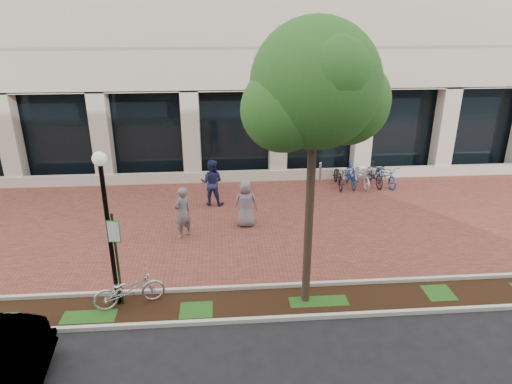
{
  "coord_description": "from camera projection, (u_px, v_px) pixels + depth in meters",
  "views": [
    {
      "loc": [
        -0.67,
        -15.62,
        7.39
      ],
      "look_at": [
        0.52,
        -0.8,
        1.52
      ],
      "focal_mm": 32.0,
      "sensor_mm": 36.0,
      "label": 1
    }
  ],
  "objects": [
    {
      "name": "bollard",
      "position": [
        320.0,
        172.0,
        21.06
      ],
      "size": [
        0.12,
        0.12,
        1.01
      ],
      "color": "silver",
      "rests_on": "ground"
    },
    {
      "name": "bike_rack_cluster",
      "position": [
        363.0,
        175.0,
        20.67
      ],
      "size": [
        3.04,
        1.94,
        1.09
      ],
      "rotation": [
        0.0,
        0.0,
        0.05
      ],
      "color": "black",
      "rests_on": "ground"
    },
    {
      "name": "pedestrian_mid",
      "position": [
        212.0,
        183.0,
        18.48
      ],
      "size": [
        1.07,
        0.92,
        1.93
      ],
      "primitive_type": "imported",
      "rotation": [
        0.0,
        0.0,
        2.92
      ],
      "color": "#1D2249",
      "rests_on": "ground"
    },
    {
      "name": "locked_bicycle",
      "position": [
        129.0,
        289.0,
        12.19
      ],
      "size": [
        2.0,
        1.18,
        0.99
      ],
      "primitive_type": "imported",
      "rotation": [
        0.0,
        0.0,
        1.87
      ],
      "color": "silver",
      "rests_on": "ground"
    },
    {
      "name": "street_tree",
      "position": [
        317.0,
        93.0,
        10.53
      ],
      "size": [
        3.64,
        3.03,
        7.38
      ],
      "color": "#413125",
      "rests_on": "ground"
    },
    {
      "name": "pedestrian_left",
      "position": [
        183.0,
        212.0,
        15.79
      ],
      "size": [
        0.8,
        0.78,
        1.86
      ],
      "primitive_type": "imported",
      "rotation": [
        0.0,
        0.0,
        3.86
      ],
      "color": "slate",
      "rests_on": "ground"
    },
    {
      "name": "brick_plaza",
      "position": [
        241.0,
        222.0,
        17.25
      ],
      "size": [
        40.0,
        9.0,
        0.01
      ],
      "primitive_type": "cube",
      "color": "brown",
      "rests_on": "ground"
    },
    {
      "name": "curb_plaza_side",
      "position": [
        248.0,
        287.0,
        13.06
      ],
      "size": [
        40.0,
        0.12,
        0.12
      ],
      "primitive_type": "cube",
      "color": "beige",
      "rests_on": "ground"
    },
    {
      "name": "pedestrian_right",
      "position": [
        246.0,
        204.0,
        16.64
      ],
      "size": [
        0.87,
        0.57,
        1.77
      ],
      "primitive_type": "imported",
      "rotation": [
        0.0,
        0.0,
        3.15
      ],
      "color": "slate",
      "rests_on": "ground"
    },
    {
      "name": "planting_strip",
      "position": [
        250.0,
        304.0,
        12.38
      ],
      "size": [
        40.0,
        1.5,
        0.01
      ],
      "primitive_type": "cube",
      "color": "black",
      "rests_on": "ground"
    },
    {
      "name": "curb_street_side",
      "position": [
        252.0,
        320.0,
        11.66
      ],
      "size": [
        40.0,
        0.12,
        0.12
      ],
      "primitive_type": "cube",
      "color": "beige",
      "rests_on": "ground"
    },
    {
      "name": "parking_sign",
      "position": [
        116.0,
        249.0,
        11.77
      ],
      "size": [
        0.34,
        0.07,
        2.69
      ],
      "rotation": [
        0.0,
        0.0,
        -0.17
      ],
      "color": "black",
      "rests_on": "ground"
    },
    {
      "name": "ground",
      "position": [
        241.0,
        222.0,
        17.25
      ],
      "size": [
        120.0,
        120.0,
        0.0
      ],
      "primitive_type": "plane",
      "color": "black",
      "rests_on": "ground"
    },
    {
      "name": "lamppost",
      "position": [
        108.0,
        222.0,
        11.61
      ],
      "size": [
        0.36,
        0.36,
        4.28
      ],
      "color": "black",
      "rests_on": "ground"
    }
  ]
}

